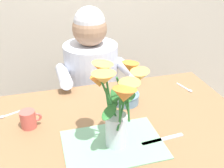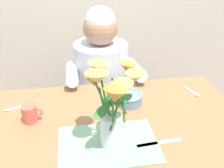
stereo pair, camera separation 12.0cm
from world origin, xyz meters
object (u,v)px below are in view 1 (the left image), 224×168
Objects in this scene: dinner_knife at (163,139)px; tea_cup at (29,119)px; ceramic_bowl at (126,97)px; flower_vase at (118,100)px; seated_person at (92,93)px.

tea_cup is at bearing 150.70° from dinner_knife.
ceramic_bowl is 0.48m from tea_cup.
flower_vase reaches higher than ceramic_bowl.
tea_cup is (-0.39, -0.53, 0.22)m from seated_person.
flower_vase reaches higher than tea_cup.
tea_cup is at bearing -124.61° from seated_person.
ceramic_bowl is 0.33m from dinner_knife.
tea_cup reaches higher than ceramic_bowl.
dinner_knife is 0.58m from tea_cup.
flower_vase reaches higher than dinner_knife.
seated_person is 5.97× the size of dinner_knife.
flower_vase is at bearing -32.73° from tea_cup.
dinner_knife is at bearing -77.99° from seated_person.
ceramic_bowl is at bearing 95.23° from dinner_knife.
tea_cup is at bearing -170.53° from ceramic_bowl.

